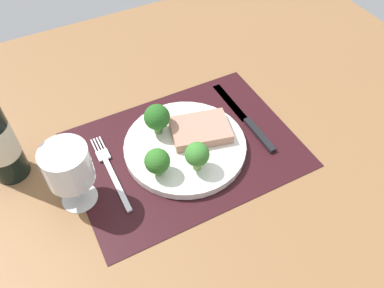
% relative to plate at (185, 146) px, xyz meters
% --- Properties ---
extents(ground_plane, '(1.40, 1.10, 0.03)m').
position_rel_plate_xyz_m(ground_plane, '(0.00, 0.00, -0.03)').
color(ground_plane, brown).
extents(placemat, '(0.44, 0.32, 0.00)m').
position_rel_plate_xyz_m(placemat, '(0.00, 0.00, -0.01)').
color(placemat, black).
rests_on(placemat, ground_plane).
extents(plate, '(0.24, 0.24, 0.02)m').
position_rel_plate_xyz_m(plate, '(0.00, 0.00, 0.00)').
color(plate, silver).
rests_on(plate, placemat).
extents(steak, '(0.13, 0.11, 0.02)m').
position_rel_plate_xyz_m(steak, '(0.04, 0.01, 0.02)').
color(steak, tan).
rests_on(steak, plate).
extents(broccoli_near_steak, '(0.05, 0.05, 0.07)m').
position_rel_plate_xyz_m(broccoli_near_steak, '(-0.03, 0.05, 0.05)').
color(broccoli_near_steak, '#5B8942').
rests_on(broccoli_near_steak, plate).
extents(broccoli_back_left, '(0.05, 0.05, 0.06)m').
position_rel_plate_xyz_m(broccoli_back_left, '(-0.08, -0.04, 0.04)').
color(broccoli_back_left, '#5B8942').
rests_on(broccoli_back_left, plate).
extents(broccoli_near_fork, '(0.05, 0.05, 0.06)m').
position_rel_plate_xyz_m(broccoli_near_fork, '(-0.01, -0.06, 0.05)').
color(broccoli_near_fork, '#6B994C').
rests_on(broccoli_near_fork, plate).
extents(fork, '(0.02, 0.19, 0.01)m').
position_rel_plate_xyz_m(fork, '(-0.15, 0.01, -0.01)').
color(fork, silver).
rests_on(fork, placemat).
extents(knife, '(0.02, 0.23, 0.01)m').
position_rel_plate_xyz_m(knife, '(0.15, 0.01, -0.00)').
color(knife, black).
rests_on(knife, placemat).
extents(wine_glass, '(0.08, 0.08, 0.13)m').
position_rel_plate_xyz_m(wine_glass, '(-0.22, -0.01, 0.08)').
color(wine_glass, silver).
rests_on(wine_glass, ground_plane).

